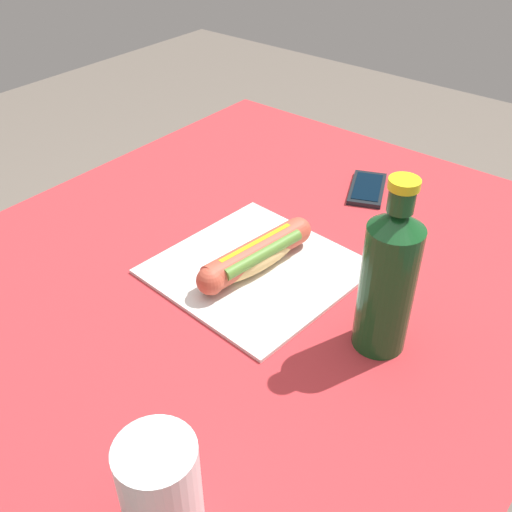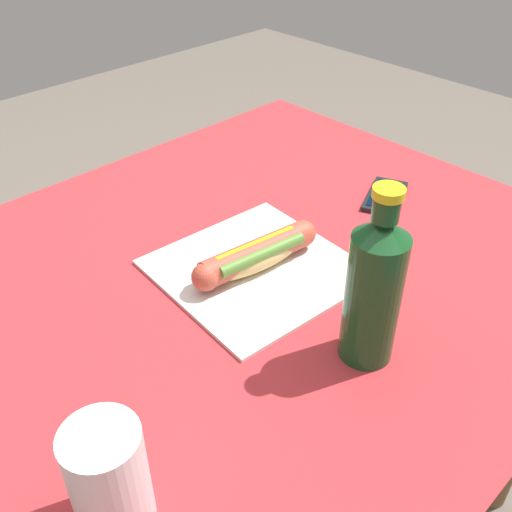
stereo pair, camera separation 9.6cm
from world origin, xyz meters
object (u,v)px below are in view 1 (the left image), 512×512
(hot_dog, at_px, (256,255))
(soda_bottle, at_px, (388,279))
(cell_phone, at_px, (367,189))
(drinking_cup, at_px, (161,492))

(hot_dog, height_order, soda_bottle, soda_bottle)
(hot_dog, xyz_separation_m, cell_phone, (-0.35, 0.01, -0.03))
(hot_dog, distance_m, soda_bottle, 0.25)
(hot_dog, relative_size, cell_phone, 1.64)
(cell_phone, bearing_deg, hot_dog, -1.44)
(soda_bottle, relative_size, drinking_cup, 1.93)
(cell_phone, bearing_deg, drinking_cup, 14.64)
(hot_dog, relative_size, drinking_cup, 1.77)
(hot_dog, relative_size, soda_bottle, 0.92)
(soda_bottle, height_order, drinking_cup, soda_bottle)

